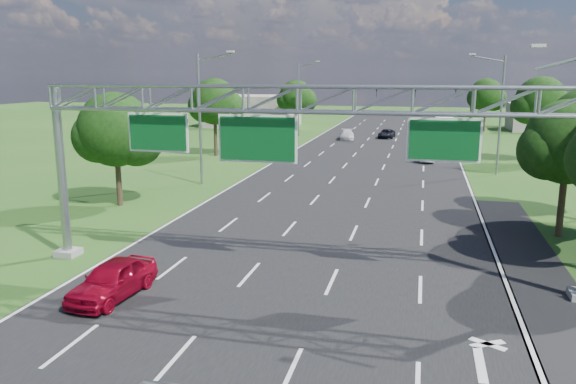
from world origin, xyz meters
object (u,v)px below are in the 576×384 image
(sign_gantry, at_px, (301,114))
(box_truck, at_px, (445,130))
(traffic_signal, at_px, (443,100))
(red_coupe, at_px, (113,279))

(sign_gantry, height_order, box_truck, sign_gantry)
(sign_gantry, relative_size, traffic_signal, 1.92)
(sign_gantry, relative_size, red_coupe, 5.49)
(sign_gantry, xyz_separation_m, red_coupe, (-6.51, -4.09, -6.16))
(sign_gantry, height_order, traffic_signal, sign_gantry)
(box_truck, bearing_deg, traffic_signal, 149.05)
(sign_gantry, xyz_separation_m, box_truck, (7.67, 52.75, -5.52))
(sign_gantry, bearing_deg, traffic_signal, 82.32)
(red_coupe, distance_m, box_truck, 58.59)
(traffic_signal, xyz_separation_m, red_coupe, (-13.66, -57.10, -4.44))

